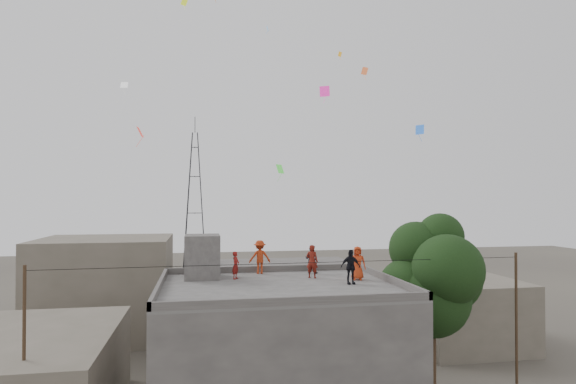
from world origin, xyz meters
The scene contains 17 objects.
main_building centered at (0.00, 0.00, 3.05)m, with size 10.00×8.00×6.10m.
parapet centered at (0.00, 0.00, 6.25)m, with size 10.00×8.00×0.30m.
stair_head_box centered at (-3.20, 2.60, 7.10)m, with size 1.60×1.80×2.00m, color #474442.
neighbor_west centered at (-11.00, 2.00, 2.00)m, with size 8.00×10.00×4.00m, color #5C5649.
neighbor_north centered at (2.00, 14.00, 2.50)m, with size 12.00×9.00×5.00m, color #474442.
neighbor_northwest centered at (-10.00, 16.00, 3.50)m, with size 9.00×8.00×7.00m, color #5C5649.
neighbor_east centered at (14.00, 10.00, 2.20)m, with size 7.00×8.00×4.40m, color #5C5649.
tree centered at (7.37, 0.60, 6.10)m, with size 4.90×4.60×9.10m.
utility_line centered at (0.50, -1.25, 3.83)m, with size 20.12×0.62×7.40m.
transmission_tower centered at (-4.00, 40.00, 9.07)m, with size 2.97×2.97×20.01m.
person_red_adult centered at (1.83, 1.64, 6.87)m, with size 0.56×0.37×1.54m, color maroon.
person_orange_child centered at (3.75, 0.78, 6.86)m, with size 0.74×0.48×1.52m, color red.
person_dark_child centered at (2.14, 3.06, 6.80)m, with size 0.68×0.53×1.39m, color black.
person_dark_adult centered at (3.09, -0.24, 6.85)m, with size 0.87×0.36×1.49m, color black.
person_orange_adult centered at (-0.41, 3.40, 6.92)m, with size 1.06×0.61×1.64m, color #A83113.
person_red_child centered at (-1.69, 2.03, 6.73)m, with size 0.46×0.30×1.26m, color maroon.
kites centered at (0.83, 6.74, 16.17)m, with size 15.86×11.90×11.10m.
Camera 1 is at (-3.28, -20.21, 9.75)m, focal length 30.00 mm.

